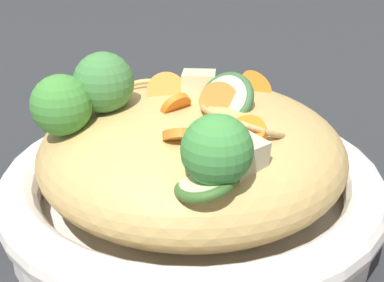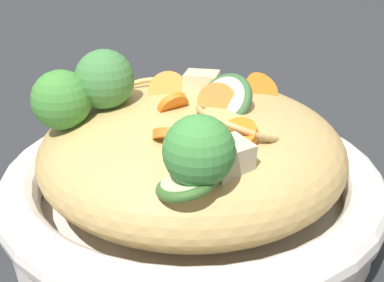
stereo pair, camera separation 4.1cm
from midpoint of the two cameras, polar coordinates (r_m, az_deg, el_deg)
ground_plane at (r=0.44m, az=-2.66°, el=-8.70°), size 3.00×3.00×0.00m
serving_bowl at (r=0.43m, az=-2.73°, el=-5.58°), size 0.29×0.29×0.05m
noodle_heap at (r=0.41m, az=-2.83°, el=-1.10°), size 0.23×0.23×0.09m
broccoli_florets at (r=0.36m, az=-10.53°, el=3.01°), size 0.09×0.18×0.06m
carrot_coins at (r=0.39m, az=-0.83°, el=3.61°), size 0.14×0.11×0.03m
zucchini_slices at (r=0.36m, az=-0.57°, el=0.86°), size 0.13×0.08×0.04m
chicken_chunks at (r=0.37m, az=-0.49°, el=2.62°), size 0.10×0.10×0.03m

